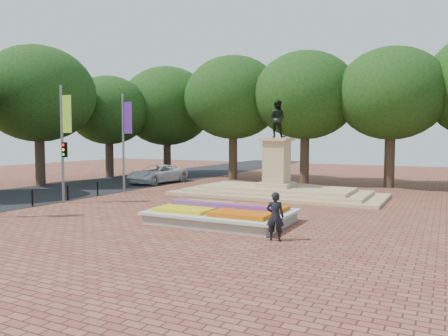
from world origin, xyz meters
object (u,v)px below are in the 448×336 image
monument (277,183)px  van (157,174)px  flower_bed (222,214)px  pedestrian (275,216)px

monument → van: 12.37m
flower_bed → van: bearing=135.0°
van → pedestrian: (16.47, -15.27, 0.15)m
van → monument: bearing=-6.4°
flower_bed → pedestrian: pedestrian is taller
van → pedestrian: size_ratio=3.04×
monument → van: bearing=165.9°
flower_bed → van: (-13.03, 13.01, 0.41)m
flower_bed → monument: size_ratio=0.45×
flower_bed → pedestrian: size_ratio=3.36×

